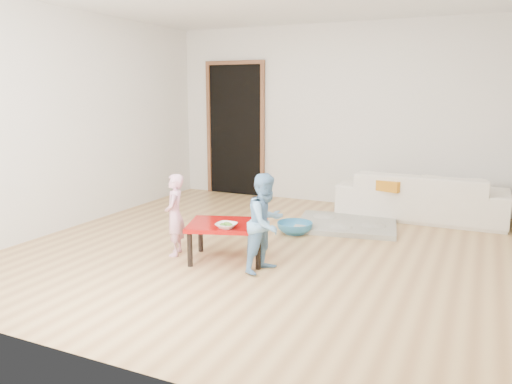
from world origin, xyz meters
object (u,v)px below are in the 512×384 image
Objects in this scene: sofa at (421,195)px; bowl at (226,226)px; red_table at (228,241)px; child_blue at (266,223)px; basin at (295,228)px; child_pink at (175,215)px.

bowl is (-1.44, -2.70, 0.09)m from sofa.
red_table is 0.82× the size of child_blue.
sofa is 3.06m from bowl.
basin is at bearing 47.68° from sofa.
child_pink is at bearing -172.27° from red_table.
child_pink is at bearing 102.03° from child_blue.
sofa is 10.72× the size of bowl.
red_table is at bearing 114.56° from bowl.
basin is (0.27, 1.17, -0.12)m from red_table.
red_table is 1.20m from basin.
child_blue is at bearing 64.45° from child_pink.
bowl is at bearing -98.31° from basin.
red_table is at bearing 74.66° from child_pink.
sofa is 2.28× the size of child_blue.
child_pink reaches higher than bowl.
sofa reaches higher than red_table.
child_pink reaches higher than red_table.
sofa is at bearing 47.60° from basin.
child_pink is 0.91× the size of child_blue.
child_pink is at bearing -123.79° from basin.
red_table is 0.61m from child_pink.
basin is at bearing 123.14° from child_pink.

